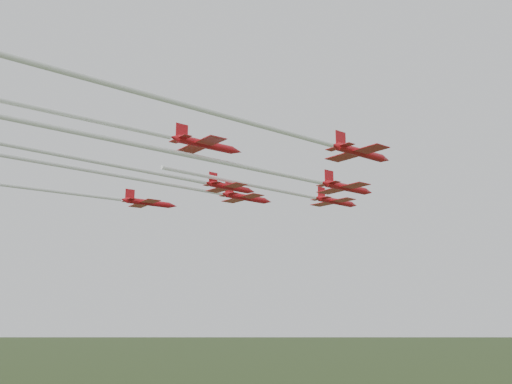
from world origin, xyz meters
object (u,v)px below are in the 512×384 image
Objects in this scene: jet_lead at (303,195)px; jet_row3_mid at (124,167)px; jet_row4_right at (76,116)px; jet_row2_right at (275,173)px; jet_row3_right at (276,130)px; jet_row3_left at (89,195)px; jet_row2_left at (191,188)px.

jet_lead reaches higher than jet_row3_mid.
jet_row4_right reaches higher than jet_row3_mid.
jet_lead is 48.02m from jet_row4_right.
jet_row3_right reaches higher than jet_row2_right.
jet_row3_right is (19.06, -34.16, -1.01)m from jet_lead.
jet_row2_right is at bearing 19.95° from jet_row3_left.
jet_row3_left is at bearing -163.38° from jet_row2_right.
jet_row2_left is at bearing 179.75° from jet_row2_right.
jet_row3_left is at bearing -145.77° from jet_row2_left.
jet_row3_left is (-18.11, -7.63, -0.19)m from jet_row2_left.
jet_row2_left is at bearing 128.67° from jet_row4_right.
jet_lead reaches higher than jet_row2_right.
jet_row3_mid is (25.03, -12.40, -1.47)m from jet_row3_left.
jet_lead is 34.99m from jet_row3_mid.
jet_row2_left reaches higher than jet_row3_mid.
jet_row2_left reaches higher than jet_lead.
jet_row3_left is (-31.86, -21.91, 0.46)m from jet_lead.
jet_row2_right is 0.95× the size of jet_row4_right.
jet_row3_left is 27.97m from jet_row3_mid.
jet_row2_left is 37.06m from jet_row4_right.
jet_row3_mid is (-14.92, -14.82, 0.20)m from jet_row2_right.
jet_row3_right reaches higher than jet_row3_mid.
jet_row4_right is (15.40, -33.71, -0.17)m from jet_row2_left.
jet_row3_left is 42.46m from jet_row4_right.
jet_row3_right is 22.28m from jet_row4_right.
jet_row3_right is at bearing 52.59° from jet_row4_right.
jet_row4_right is at bearing -54.06° from jet_row2_left.
jet_lead is 0.70× the size of jet_row4_right.
jet_row2_right is 1.06× the size of jet_row3_right.
jet_lead is 0.78× the size of jet_row3_right.
jet_row2_left is at bearing 161.30° from jet_row3_right.
jet_row2_left reaches higher than jet_row4_right.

